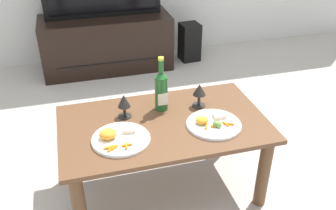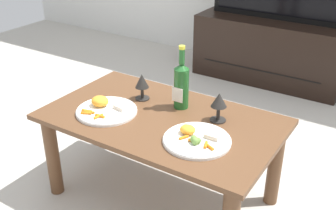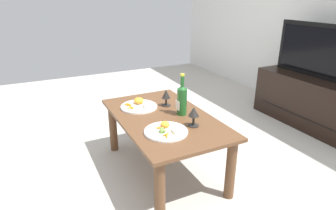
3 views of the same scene
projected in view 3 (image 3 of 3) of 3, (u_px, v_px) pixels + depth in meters
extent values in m
plane|color=#B7B2A8|center=(164.00, 170.00, 2.35)|extent=(6.40, 6.40, 0.00)
cube|color=brown|center=(164.00, 118.00, 2.18)|extent=(1.13, 0.66, 0.03)
cylinder|color=brown|center=(113.00, 127.00, 2.57)|extent=(0.07, 0.07, 0.45)
cylinder|color=brown|center=(160.00, 192.00, 1.74)|extent=(0.07, 0.07, 0.45)
cylinder|color=brown|center=(167.00, 117.00, 2.79)|extent=(0.07, 0.07, 0.45)
cylinder|color=brown|center=(231.00, 169.00, 1.96)|extent=(0.07, 0.07, 0.45)
cube|color=black|center=(313.00, 101.00, 3.08)|extent=(1.23, 0.49, 0.53)
cube|color=black|center=(295.00, 114.00, 3.02)|extent=(0.99, 0.01, 0.01)
cube|color=black|center=(323.00, 52.00, 2.89)|extent=(1.08, 0.04, 0.55)
cube|color=black|center=(322.00, 52.00, 2.88)|extent=(0.99, 0.01, 0.46)
cylinder|color=#1E5923|center=(182.00, 102.00, 2.18)|extent=(0.07, 0.07, 0.21)
cone|color=#1E5923|center=(182.00, 87.00, 2.13)|extent=(0.07, 0.07, 0.03)
cylinder|color=#1E5923|center=(182.00, 81.00, 2.12)|extent=(0.03, 0.03, 0.07)
cylinder|color=yellow|center=(182.00, 75.00, 2.10)|extent=(0.03, 0.03, 0.02)
cube|color=silver|center=(177.00, 105.00, 2.17)|extent=(0.06, 0.00, 0.07)
cylinder|color=black|center=(166.00, 105.00, 2.38)|extent=(0.07, 0.07, 0.01)
cylinder|color=black|center=(166.00, 102.00, 2.37)|extent=(0.02, 0.02, 0.06)
cone|color=black|center=(166.00, 94.00, 2.35)|extent=(0.07, 0.07, 0.07)
cylinder|color=black|center=(193.00, 126.00, 2.02)|extent=(0.08, 0.08, 0.01)
cylinder|color=black|center=(193.00, 121.00, 2.01)|extent=(0.02, 0.02, 0.07)
cone|color=black|center=(194.00, 112.00, 1.98)|extent=(0.08, 0.08, 0.07)
cylinder|color=white|center=(139.00, 107.00, 2.34)|extent=(0.30, 0.30, 0.01)
torus|color=white|center=(139.00, 106.00, 2.34)|extent=(0.29, 0.29, 0.01)
ellipsoid|color=orange|center=(139.00, 101.00, 2.39)|extent=(0.09, 0.08, 0.05)
cube|color=beige|center=(147.00, 106.00, 2.31)|extent=(0.07, 0.06, 0.02)
cylinder|color=orange|center=(129.00, 104.00, 2.37)|extent=(0.05, 0.03, 0.01)
cylinder|color=orange|center=(129.00, 105.00, 2.35)|extent=(0.05, 0.03, 0.01)
cylinder|color=orange|center=(127.00, 105.00, 2.35)|extent=(0.05, 0.03, 0.01)
cylinder|color=orange|center=(131.00, 108.00, 2.29)|extent=(0.05, 0.01, 0.01)
cylinder|color=orange|center=(131.00, 108.00, 2.29)|extent=(0.02, 0.05, 0.01)
cylinder|color=white|center=(166.00, 132.00, 1.92)|extent=(0.30, 0.30, 0.01)
torus|color=white|center=(166.00, 131.00, 1.92)|extent=(0.29, 0.29, 0.01)
ellipsoid|color=orange|center=(165.00, 124.00, 1.97)|extent=(0.07, 0.06, 0.04)
cube|color=beige|center=(176.00, 131.00, 1.89)|extent=(0.07, 0.05, 0.02)
cylinder|color=orange|center=(167.00, 136.00, 1.84)|extent=(0.05, 0.03, 0.01)
cylinder|color=orange|center=(166.00, 134.00, 1.86)|extent=(0.03, 0.05, 0.01)
cylinder|color=orange|center=(163.00, 131.00, 1.91)|extent=(0.05, 0.03, 0.01)
cylinder|color=orange|center=(159.00, 128.00, 1.95)|extent=(0.03, 0.05, 0.01)
cylinder|color=orange|center=(162.00, 131.00, 1.91)|extent=(0.05, 0.02, 0.01)
sphere|color=olive|center=(162.00, 130.00, 1.90)|extent=(0.03, 0.03, 0.03)
sphere|color=olive|center=(161.00, 131.00, 1.89)|extent=(0.03, 0.03, 0.03)
sphere|color=olive|center=(164.00, 131.00, 1.89)|extent=(0.03, 0.03, 0.03)
sphere|color=olive|center=(161.00, 131.00, 1.89)|extent=(0.03, 0.03, 0.03)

